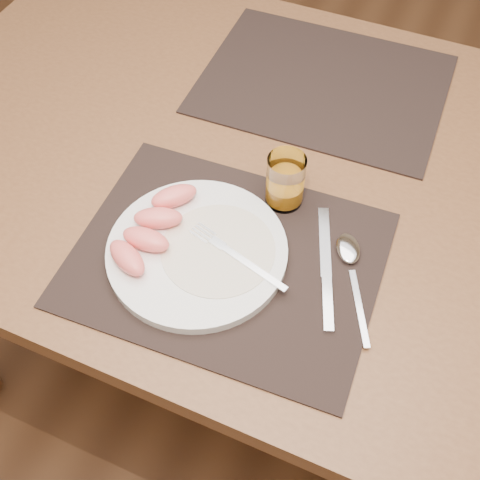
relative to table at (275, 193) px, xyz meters
The scene contains 11 objects.
ground 0.67m from the table, ahead, with size 5.00×5.00×0.00m, color brown.
table is the anchor object (origin of this frame).
placemat_near 0.24m from the table, 88.83° to the right, with size 0.45×0.35×0.00m, color black.
placemat_far 0.24m from the table, 88.32° to the left, with size 0.45×0.35×0.00m, color black.
plate 0.25m from the table, 99.55° to the right, with size 0.27×0.27×0.02m, color white.
plate_dressing 0.24m from the table, 92.31° to the right, with size 0.17×0.17×0.00m.
fork 0.24m from the table, 87.43° to the right, with size 0.17×0.07×0.00m.
knife 0.26m from the table, 51.96° to the right, with size 0.09×0.21×0.01m.
spoon 0.25m from the table, 40.75° to the right, with size 0.11×0.18×0.01m.
juice_glass 0.16m from the table, 62.41° to the right, with size 0.06×0.06×0.09m.
grapefruit_wedges 0.28m from the table, 115.62° to the right, with size 0.09×0.20×0.03m.
Camera 1 is at (0.23, -0.68, 1.49)m, focal length 45.00 mm.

